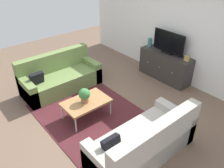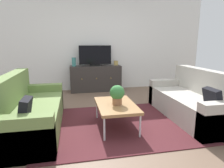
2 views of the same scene
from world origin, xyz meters
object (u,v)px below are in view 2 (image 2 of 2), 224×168
coffee_table (116,106)px  potted_plant (117,94)px  flat_screen_tv (95,56)px  tv_console (96,78)px  couch_right_side (195,102)px  mantel_clock (116,63)px  glass_vase (74,62)px  couch_left_side (26,113)px

coffee_table → potted_plant: 0.21m
potted_plant → flat_screen_tv: bearing=91.0°
coffee_table → tv_console: 2.52m
couch_right_side → mantel_clock: size_ratio=14.45×
glass_vase → couch_right_side: bearing=-48.2°
couch_right_side → glass_vase: (-2.12, 2.37, 0.55)m
coffee_table → glass_vase: glass_vase is taller
tv_console → flat_screen_tv: (0.00, 0.02, 0.64)m
tv_console → mantel_clock: mantel_clock is taller
flat_screen_tv → mantel_clock: flat_screen_tv is taller
couch_left_side → potted_plant: bearing=-7.2°
coffee_table → glass_vase: (-0.62, 2.52, 0.48)m
couch_right_side → glass_vase: size_ratio=7.84×
mantel_clock → coffee_table: bearing=-102.4°
flat_screen_tv → couch_left_side: bearing=-119.3°
couch_left_side → couch_right_side: bearing=0.0°
couch_right_side → mantel_clock: (-0.94, 2.37, 0.50)m
tv_console → flat_screen_tv: 0.64m
coffee_table → mantel_clock: bearing=77.6°
flat_screen_tv → tv_console: bearing=-90.0°
couch_right_side → glass_vase: bearing=131.8°
couch_right_side → coffee_table: (-1.50, -0.14, 0.08)m
coffee_table → potted_plant: size_ratio=2.97×
coffee_table → flat_screen_tv: flat_screen_tv is taller
potted_plant → mantel_clock: bearing=77.9°
couch_left_side → potted_plant: (1.39, -0.18, 0.28)m
couch_left_side → coffee_table: 1.39m
couch_left_side → potted_plant: 1.43m
couch_left_side → tv_console: bearing=60.5°
tv_console → glass_vase: 0.76m
coffee_table → glass_vase: size_ratio=3.86×
couch_left_side → glass_vase: bearing=72.4°
glass_vase → mantel_clock: size_ratio=1.84×
couch_right_side → glass_vase: 3.23m
flat_screen_tv → couch_right_side: bearing=-57.4°
couch_left_side → couch_right_side: (2.88, 0.00, 0.00)m
couch_right_side → coffee_table: 1.51m
tv_console → potted_plant: bearing=-89.0°
couch_right_side → tv_console: couch_right_side is taller
couch_left_side → tv_console: (1.34, 2.37, 0.07)m
flat_screen_tv → glass_vase: bearing=-178.1°
potted_plant → flat_screen_tv: 2.61m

